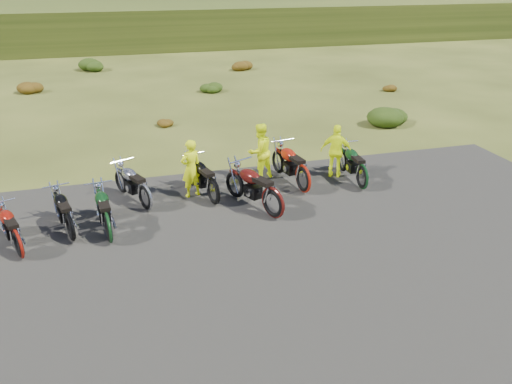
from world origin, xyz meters
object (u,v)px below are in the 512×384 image
object	(u,v)px
motorcycle_0	(73,241)
motorcycle_3	(147,210)
motorcycle_7	(361,190)
person_middle	(191,169)

from	to	relation	value
motorcycle_0	motorcycle_3	distance (m)	2.11
motorcycle_0	motorcycle_7	distance (m)	7.78
motorcycle_3	motorcycle_7	world-z (taller)	same
motorcycle_0	motorcycle_3	bearing A→B (deg)	-72.59
person_middle	motorcycle_0	bearing A→B (deg)	9.74
motorcycle_0	person_middle	xyz separation A→B (m)	(3.05, 1.69, 0.80)
motorcycle_0	motorcycle_7	xyz separation A→B (m)	(7.73, 0.87, 0.00)
motorcycle_0	person_middle	bearing A→B (deg)	-76.91
motorcycle_3	person_middle	bearing A→B (deg)	-91.77
person_middle	motorcycle_3	bearing A→B (deg)	3.21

